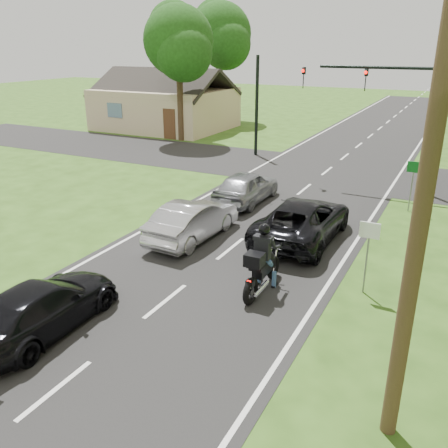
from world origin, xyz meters
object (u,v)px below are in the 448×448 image
Objects in this scene: motorcycle_rider at (262,266)px; utility_pole_near at (431,156)px; dark_suv at (303,220)px; dark_car_behind at (42,307)px; silver_sedan at (193,220)px; sign_white at (369,241)px; silver_suv at (246,187)px; sign_green at (413,174)px; traffic_signal at (393,101)px.

utility_pole_near reaches higher than motorcycle_rider.
dark_suv is at bearing 93.00° from motorcycle_rider.
silver_sedan is at bearing -94.47° from dark_car_behind.
sign_white reaches higher than motorcycle_rider.
silver_sedan is 6.50m from sign_white.
dark_suv is at bearing 140.93° from silver_suv.
silver_sedan is 0.98× the size of dark_car_behind.
motorcycle_rider is at bearing -135.55° from dark_car_behind.
utility_pole_near is at bearing 118.68° from dark_suv.
dark_suv is 2.47× the size of sign_white.
sign_green is at bearing -161.98° from silver_suv.
dark_car_behind is 0.44× the size of utility_pole_near.
dark_car_behind is 2.05× the size of sign_white.
traffic_signal is (1.23, 12.27, 3.33)m from motorcycle_rider.
sign_white reaches higher than silver_suv.
motorcycle_rider is at bearing -106.81° from sign_green.
traffic_signal reaches higher than dark_car_behind.
motorcycle_rider reaches higher than dark_car_behind.
dark_suv is 4.63m from silver_suv.
dark_car_behind is 9.22m from utility_pole_near.
silver_suv is 7.91m from traffic_signal.
sign_green reaches higher than dark_car_behind.
silver_sedan is 0.42× the size of utility_pole_near.
sign_green is (6.52, 6.77, 0.89)m from silver_sedan.
utility_pole_near is (7.88, -10.92, 4.36)m from silver_suv.
dark_suv is 1.24× the size of silver_sedan.
sign_white is at bearing -82.95° from traffic_signal.
motorcycle_rider reaches higher than silver_sedan.
motorcycle_rider is 7.00m from utility_pole_near.
silver_suv is (-3.78, 7.20, -0.08)m from motorcycle_rider.
sign_green is at bearing 95.72° from utility_pole_near.
traffic_signal is at bearing 117.38° from sign_green.
traffic_signal is at bearing -134.01° from silver_suv.
traffic_signal is 0.64× the size of utility_pole_near.
traffic_signal reaches higher than dark_suv.
motorcycle_rider is at bearing 93.16° from dark_suv.
sign_white is at bearing -142.48° from dark_car_behind.
sign_green is (2.80, 9.25, 0.79)m from motorcycle_rider.
silver_sedan is 9.44m from sign_green.
silver_sedan is (-3.72, 2.49, -0.10)m from motorcycle_rider.
sign_green is at bearing -120.72° from dark_suv.
dark_car_behind is at bearing -176.45° from utility_pole_near.
utility_pole_near reaches higher than dark_suv.
sign_green reaches higher than motorcycle_rider.
sign_green is at bearing 88.57° from sign_white.
dark_suv is (-0.22, 4.24, -0.07)m from motorcycle_rider.
traffic_signal is 11.39m from sign_white.
silver_suv is 11.42m from dark_car_behind.
dark_suv is 4.19m from sign_white.
traffic_signal is (5.01, 5.08, 3.41)m from silver_suv.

